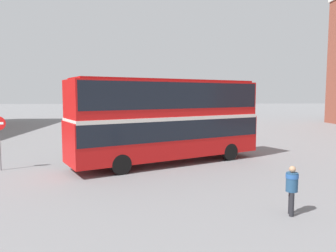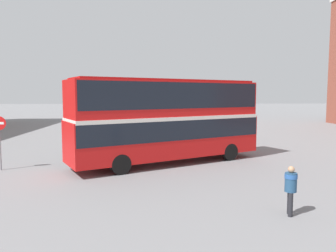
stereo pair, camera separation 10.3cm
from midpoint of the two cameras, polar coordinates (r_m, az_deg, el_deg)
ground_plane at (r=18.97m, az=-0.01°, el=-6.14°), size 240.00×240.00×0.00m
double_decker_bus at (r=18.10m, az=-0.16°, el=1.78°), size 10.92×7.24×4.64m
pedestrian_foreground at (r=11.19m, az=20.51°, el=-9.62°), size 0.49×0.49×1.59m
parked_car_kerb_near at (r=30.81m, az=1.20°, el=-0.12°), size 4.73×2.80×1.61m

